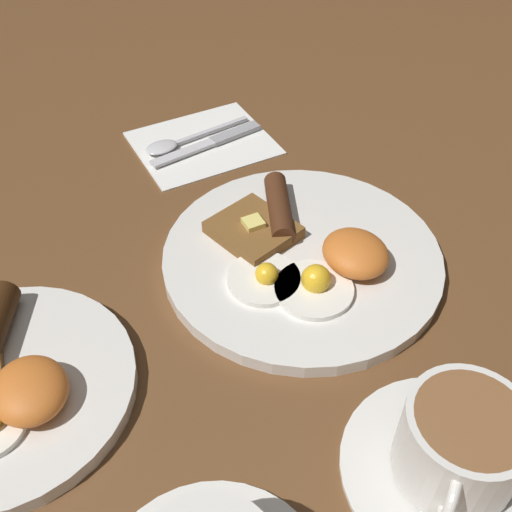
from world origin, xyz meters
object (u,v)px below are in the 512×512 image
(breakfast_plate_near, at_px, (302,255))
(knife, at_px, (213,142))
(teacup_near, at_px, (457,451))
(spoon, at_px, (174,143))

(breakfast_plate_near, xyz_separation_m, knife, (0.24, -0.03, -0.00))
(teacup_near, relative_size, knife, 1.04)
(teacup_near, bearing_deg, spoon, -1.56)
(knife, height_order, spoon, spoon)
(breakfast_plate_near, height_order, teacup_near, teacup_near)
(teacup_near, bearing_deg, knife, -7.05)
(breakfast_plate_near, height_order, knife, breakfast_plate_near)
(teacup_near, relative_size, spoon, 1.10)
(teacup_near, xyz_separation_m, knife, (0.49, -0.06, -0.03))
(breakfast_plate_near, distance_m, knife, 0.24)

